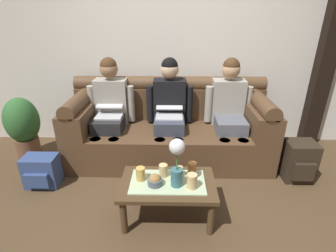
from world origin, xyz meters
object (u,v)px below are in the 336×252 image
object	(u,v)px
person_left	(110,107)
backpack_right	(299,161)
cup_far_left	(163,170)
person_right	(229,107)
cup_near_left	(179,172)
backpack_left	(42,171)
person_middle	(169,107)
cup_far_right	(192,181)
coffee_table	(168,187)
potted_plant	(23,125)
couch	(169,129)
snack_bowl	(155,181)
cup_far_center	(192,169)
cup_near_right	(141,174)
flower_vase	(177,160)

from	to	relation	value
person_left	backpack_right	size ratio (longest dim) A/B	2.78
cup_far_left	backpack_right	world-z (taller)	cup_far_left
person_right	cup_near_left	xyz separation A→B (m)	(-0.61, -1.00, -0.24)
cup_near_left	backpack_left	world-z (taller)	cup_near_left
person_middle	cup_far_right	xyz separation A→B (m)	(0.20, -1.16, -0.22)
coffee_table	potted_plant	xyz separation A→B (m)	(-1.78, 1.01, 0.12)
person_left	cup_near_left	xyz separation A→B (m)	(0.81, -0.99, -0.24)
couch	coffee_table	size ratio (longest dim) A/B	2.92
snack_bowl	potted_plant	size ratio (longest dim) A/B	0.16
cup_far_left	cup_far_right	xyz separation A→B (m)	(0.24, -0.16, 0.01)
person_middle	backpack_left	size ratio (longest dim) A/B	3.58
person_right	backpack_right	world-z (taller)	person_right
cup_far_center	couch	bearing A→B (deg)	102.29
couch	cup_far_center	world-z (taller)	couch
cup_near_right	backpack_left	distance (m)	1.20
snack_bowl	backpack_left	distance (m)	1.34
couch	snack_bowl	xyz separation A→B (m)	(-0.10, -1.13, 0.05)
cup_far_right	backpack_right	size ratio (longest dim) A/B	0.29
person_left	cup_near_left	size ratio (longest dim) A/B	13.76
potted_plant	person_left	bearing A→B (deg)	3.39
couch	backpack_right	world-z (taller)	couch
cup_far_left	backpack_left	xyz separation A→B (m)	(-1.29, 0.35, -0.27)
flower_vase	cup_far_right	xyz separation A→B (m)	(0.12, -0.03, -0.18)
cup_far_left	backpack_right	bearing A→B (deg)	19.92
person_right	snack_bowl	world-z (taller)	person_right
person_left	coffee_table	bearing A→B (deg)	-56.66
couch	potted_plant	xyz separation A→B (m)	(-1.78, -0.07, 0.06)
cup_far_center	potted_plant	size ratio (longest dim) A/B	0.15
flower_vase	cup_far_left	bearing A→B (deg)	132.59
couch	person_right	xyz separation A→B (m)	(0.71, -0.00, 0.29)
cup_near_right	backpack_left	xyz separation A→B (m)	(-1.10, 0.41, -0.27)
couch	person_right	world-z (taller)	person_right
cup_near_right	cup_far_right	size ratio (longest dim) A/B	0.93
person_left	cup_far_right	xyz separation A→B (m)	(0.91, -1.16, -0.22)
coffee_table	snack_bowl	world-z (taller)	snack_bowl
flower_vase	coffee_table	bearing A→B (deg)	146.70
snack_bowl	cup_far_left	world-z (taller)	cup_far_left
cup_near_left	couch	bearing A→B (deg)	95.73
person_left	backpack_right	world-z (taller)	person_left
couch	snack_bowl	bearing A→B (deg)	-95.31
person_left	coffee_table	distance (m)	1.33
person_left	cup_far_center	world-z (taller)	person_left
cup_far_left	cup_far_right	distance (m)	0.29
person_left	coffee_table	world-z (taller)	person_left
coffee_table	cup_far_left	distance (m)	0.15
potted_plant	flower_vase	bearing A→B (deg)	-29.78
backpack_right	person_left	bearing A→B (deg)	167.34
flower_vase	cup_near_left	world-z (taller)	flower_vase
person_left	cup_near_right	xyz separation A→B (m)	(0.48, -1.05, -0.22)
cup_far_right	potted_plant	bearing A→B (deg)	151.08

